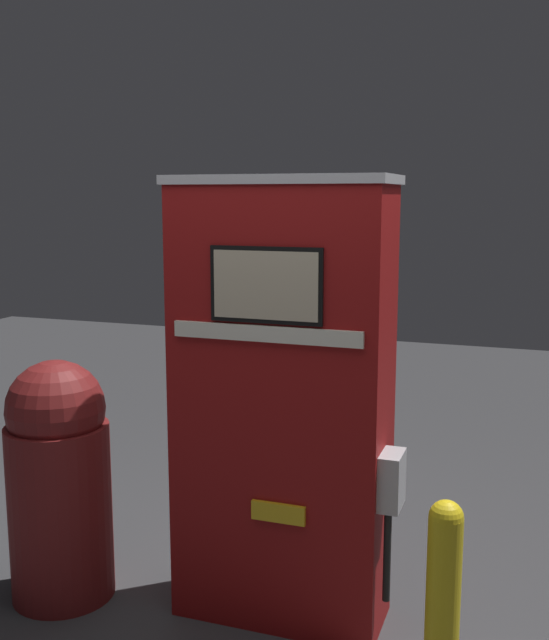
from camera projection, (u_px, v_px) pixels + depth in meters
ground_plane at (267, 634)px, 3.32m from camera, size 14.00×14.00×0.00m
gas_pump at (283, 403)px, 3.34m from camera, size 1.05×0.44×2.01m
safety_bollard at (442, 612)px, 2.66m from camera, size 0.12×0.12×0.88m
trash_bin at (59, 478)px, 3.57m from camera, size 0.49×0.49×1.17m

